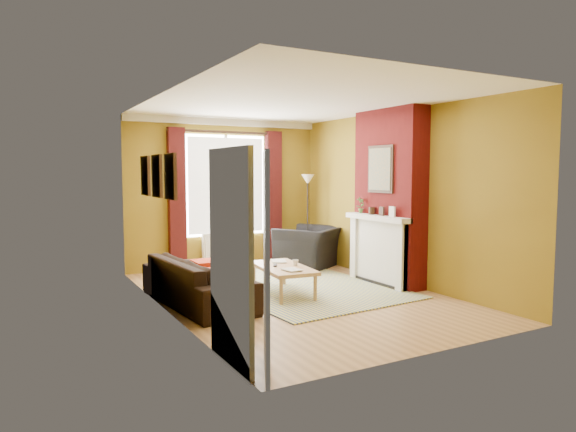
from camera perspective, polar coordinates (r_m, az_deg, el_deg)
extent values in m
plane|color=#976E44|center=(7.62, 0.92, -8.79)|extent=(5.50, 5.50, 0.00)
cube|color=olive|center=(9.89, -7.00, 2.53)|extent=(3.80, 0.02, 2.80)
cube|color=olive|center=(5.21, 16.10, 0.26)|extent=(3.80, 0.02, 2.80)
cube|color=olive|center=(8.51, 12.11, 2.08)|extent=(0.02, 5.50, 2.80)
cube|color=olive|center=(6.68, -13.37, 1.30)|extent=(0.02, 5.50, 2.80)
cube|color=white|center=(7.47, 0.95, 12.57)|extent=(3.80, 5.50, 0.01)
cube|color=#4C0B0A|center=(8.40, 11.21, 2.06)|extent=(0.35, 1.40, 2.80)
cube|color=silver|center=(8.36, 10.08, -3.79)|extent=(0.12, 1.30, 1.10)
cube|color=silver|center=(8.27, 9.87, -0.19)|extent=(0.22, 1.40, 0.08)
cube|color=silver|center=(7.92, 12.61, -4.55)|extent=(0.16, 0.14, 1.04)
cube|color=silver|center=(8.81, 7.61, -3.52)|extent=(0.16, 0.14, 1.04)
cube|color=black|center=(8.40, 10.23, -4.45)|extent=(0.06, 0.80, 0.90)
cube|color=black|center=(8.46, 10.08, -7.27)|extent=(0.20, 1.00, 0.06)
cube|color=silver|center=(8.00, 11.51, 0.48)|extent=(0.03, 0.12, 0.16)
cube|color=black|center=(8.19, 10.37, 0.53)|extent=(0.03, 0.10, 0.14)
cylinder|color=black|center=(8.38, 9.29, 0.57)|extent=(0.10, 0.10, 0.12)
cube|color=black|center=(8.27, 10.25, 5.15)|extent=(0.03, 0.60, 0.75)
cube|color=#A87639|center=(8.26, 10.14, 5.15)|extent=(0.01, 0.52, 0.66)
cube|color=silver|center=(9.89, -7.00, 10.30)|extent=(3.80, 0.08, 0.12)
cube|color=white|center=(9.86, -6.95, 3.40)|extent=(1.60, 0.04, 1.90)
cube|color=white|center=(9.82, -6.86, 3.39)|extent=(1.50, 0.02, 1.80)
cube|color=silver|center=(9.84, -6.90, 3.40)|extent=(0.06, 0.04, 1.90)
cube|color=#3A0D0D|center=(9.46, -12.25, 2.05)|extent=(0.30, 0.16, 2.50)
cube|color=#3A0D0D|center=(10.19, -1.62, 2.36)|extent=(0.30, 0.16, 2.50)
cylinder|color=black|center=(9.80, -6.81, 9.24)|extent=(2.30, 0.05, 0.05)
cube|color=silver|center=(9.90, -6.72, -3.57)|extent=(1.00, 0.10, 0.60)
cube|color=silver|center=(9.68, -9.06, -3.79)|extent=(0.04, 0.03, 0.56)
cube|color=silver|center=(9.72, -8.45, -3.75)|extent=(0.04, 0.03, 0.56)
cube|color=silver|center=(9.76, -7.84, -3.70)|extent=(0.04, 0.03, 0.56)
cube|color=silver|center=(9.80, -7.24, -3.66)|extent=(0.04, 0.03, 0.56)
cube|color=silver|center=(9.84, -6.64, -3.62)|extent=(0.04, 0.03, 0.56)
cube|color=silver|center=(9.88, -6.05, -3.58)|extent=(0.04, 0.03, 0.56)
cube|color=silver|center=(9.92, -5.47, -3.54)|extent=(0.04, 0.03, 0.56)
cube|color=silver|center=(9.97, -4.88, -3.50)|extent=(0.04, 0.03, 0.56)
cube|color=silver|center=(10.01, -4.31, -3.45)|extent=(0.04, 0.03, 0.56)
cube|color=black|center=(6.58, -12.95, 4.31)|extent=(0.04, 0.44, 0.58)
cube|color=#A3CF30|center=(6.58, -12.74, 4.31)|extent=(0.01, 0.38, 0.52)
cube|color=black|center=(7.21, -14.37, 4.32)|extent=(0.04, 0.44, 0.58)
cube|color=green|center=(7.21, -14.18, 4.33)|extent=(0.01, 0.38, 0.52)
cube|color=black|center=(7.84, -15.56, 4.33)|extent=(0.04, 0.44, 0.58)
cube|color=#DE6237|center=(7.84, -15.38, 4.34)|extent=(0.01, 0.38, 0.52)
cube|color=silver|center=(4.80, -6.42, -4.78)|extent=(0.05, 0.94, 2.06)
cube|color=black|center=(4.81, -6.20, -4.76)|extent=(0.02, 0.80, 1.98)
cube|color=silver|center=(4.55, -2.40, -5.28)|extent=(0.37, 0.74, 1.98)
imported|color=#447A36|center=(8.62, 8.07, 1.21)|extent=(0.14, 0.10, 0.27)
cube|color=red|center=(6.64, -7.07, -6.52)|extent=(0.34, 0.40, 0.16)
cube|color=red|center=(7.29, -9.12, -5.52)|extent=(0.34, 0.40, 0.16)
cube|color=#354B92|center=(8.16, 1.25, -7.80)|extent=(2.63, 3.48, 0.02)
imported|color=black|center=(7.18, -9.96, -7.14)|extent=(1.03, 2.22, 0.63)
imported|color=black|center=(9.75, 2.41, -3.48)|extent=(1.54, 1.50, 0.76)
cube|color=tan|center=(7.58, -0.58, -5.79)|extent=(0.77, 1.34, 0.05)
cylinder|color=tan|center=(7.01, -0.76, -8.45)|extent=(0.06, 0.06, 0.37)
cylinder|color=tan|center=(7.21, 3.04, -8.08)|extent=(0.06, 0.06, 0.37)
cylinder|color=tan|center=(8.06, -3.80, -6.69)|extent=(0.06, 0.06, 0.37)
cylinder|color=tan|center=(8.23, -0.42, -6.43)|extent=(0.06, 0.06, 0.37)
cylinder|color=olive|center=(9.65, -5.46, -4.55)|extent=(0.40, 0.40, 0.44)
cylinder|color=black|center=(10.20, 2.19, -5.18)|extent=(0.34, 0.34, 0.03)
cylinder|color=black|center=(10.09, 2.20, -0.56)|extent=(0.03, 0.03, 1.62)
cone|color=#F5EAC9|center=(10.05, 2.22, 4.10)|extent=(0.34, 0.34, 0.19)
imported|color=#999999|center=(7.16, -0.23, -6.10)|extent=(0.23, 0.29, 0.03)
imported|color=#999999|center=(7.90, -1.81, -5.07)|extent=(0.31, 0.35, 0.02)
imported|color=#999999|center=(7.62, 0.83, -5.20)|extent=(0.12, 0.12, 0.09)
cube|color=#27272A|center=(7.58, -1.43, -5.48)|extent=(0.13, 0.18, 0.02)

